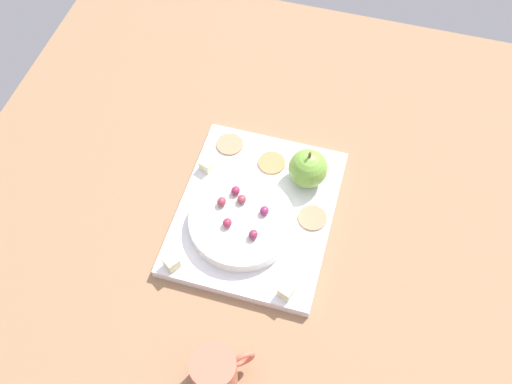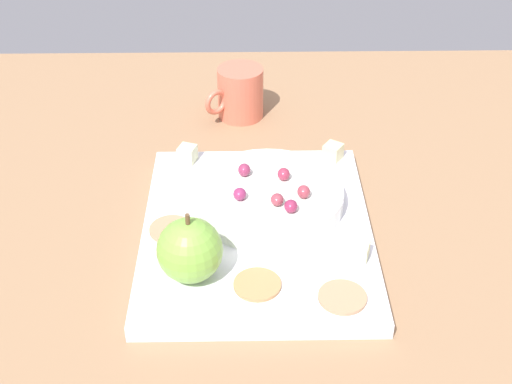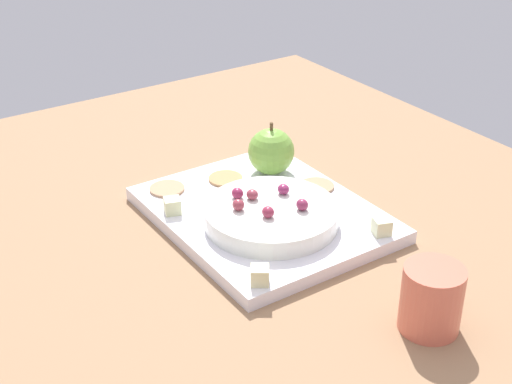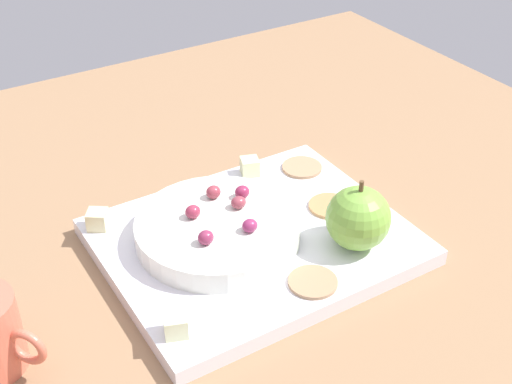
{
  "view_description": "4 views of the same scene",
  "coord_description": "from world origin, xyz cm",
  "px_view_note": "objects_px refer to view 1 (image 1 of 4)",
  "views": [
    {
      "loc": [
        -54.45,
        -18.62,
        95.08
      ],
      "look_at": [
        -0.41,
        -3.43,
        8.16
      ],
      "focal_mm": 41.01,
      "sensor_mm": 36.0,
      "label": 1
    },
    {
      "loc": [
        63.84,
        -5.12,
        57.57
      ],
      "look_at": [
        -3.95,
        -4.02,
        9.13
      ],
      "focal_mm": 49.34,
      "sensor_mm": 36.0,
      "label": 2
    },
    {
      "loc": [
        -76.28,
        47.25,
        56.98
      ],
      "look_at": [
        -1.73,
        -2.95,
        8.16
      ],
      "focal_mm": 51.36,
      "sensor_mm": 36.0,
      "label": 3
    },
    {
      "loc": [
        -34.77,
        -57.26,
        53.62
      ],
      "look_at": [
        -0.39,
        -1.19,
        9.06
      ],
      "focal_mm": 48.79,
      "sensor_mm": 36.0,
      "label": 4
    }
  ],
  "objects_px": {
    "grape_1": "(264,211)",
    "grape_0": "(253,235)",
    "cheese_cube_2": "(286,291)",
    "grape_3": "(242,199)",
    "apple_whole": "(308,168)",
    "cheese_cube_1": "(207,165)",
    "cracker_0": "(272,163)",
    "grape_4": "(227,223)",
    "platter": "(256,212)",
    "cracker_1": "(230,144)",
    "grape_5": "(222,202)",
    "cup": "(215,372)",
    "serving_dish": "(242,222)",
    "cracker_2": "(312,218)",
    "cheese_cube_0": "(172,263)",
    "grape_2": "(235,191)"
  },
  "relations": [
    {
      "from": "grape_5",
      "to": "cheese_cube_2",
      "type": "bearing_deg",
      "value": -129.54
    },
    {
      "from": "serving_dish",
      "to": "cup",
      "type": "distance_m",
      "value": 0.26
    },
    {
      "from": "grape_1",
      "to": "grape_0",
      "type": "bearing_deg",
      "value": 173.7
    },
    {
      "from": "apple_whole",
      "to": "cheese_cube_1",
      "type": "distance_m",
      "value": 0.19
    },
    {
      "from": "apple_whole",
      "to": "grape_1",
      "type": "height_order",
      "value": "apple_whole"
    },
    {
      "from": "platter",
      "to": "cracker_1",
      "type": "bearing_deg",
      "value": 34.9
    },
    {
      "from": "apple_whole",
      "to": "grape_3",
      "type": "xyz_separation_m",
      "value": [
        -0.09,
        0.1,
        -0.0
      ]
    },
    {
      "from": "cracker_1",
      "to": "grape_3",
      "type": "height_order",
      "value": "grape_3"
    },
    {
      "from": "cheese_cube_0",
      "to": "cup",
      "type": "bearing_deg",
      "value": -140.69
    },
    {
      "from": "grape_1",
      "to": "cheese_cube_1",
      "type": "bearing_deg",
      "value": 58.96
    },
    {
      "from": "cracker_2",
      "to": "grape_0",
      "type": "bearing_deg",
      "value": 131.63
    },
    {
      "from": "cheese_cube_2",
      "to": "cracker_1",
      "type": "relative_size",
      "value": 0.43
    },
    {
      "from": "cheese_cube_2",
      "to": "grape_0",
      "type": "bearing_deg",
      "value": 46.03
    },
    {
      "from": "serving_dish",
      "to": "grape_4",
      "type": "height_order",
      "value": "grape_4"
    },
    {
      "from": "cracker_2",
      "to": "grape_5",
      "type": "height_order",
      "value": "grape_5"
    },
    {
      "from": "grape_0",
      "to": "grape_2",
      "type": "bearing_deg",
      "value": 35.94
    },
    {
      "from": "cracker_1",
      "to": "cracker_2",
      "type": "bearing_deg",
      "value": -121.77
    },
    {
      "from": "grape_4",
      "to": "grape_0",
      "type": "bearing_deg",
      "value": -101.4
    },
    {
      "from": "platter",
      "to": "cracker_2",
      "type": "xyz_separation_m",
      "value": [
        0.01,
        -0.1,
        0.01
      ]
    },
    {
      "from": "grape_5",
      "to": "cracker_0",
      "type": "bearing_deg",
      "value": -24.5
    },
    {
      "from": "grape_4",
      "to": "apple_whole",
      "type": "bearing_deg",
      "value": -36.27
    },
    {
      "from": "cracker_0",
      "to": "grape_4",
      "type": "distance_m",
      "value": 0.17
    },
    {
      "from": "cheese_cube_1",
      "to": "grape_5",
      "type": "bearing_deg",
      "value": -145.71
    },
    {
      "from": "grape_1",
      "to": "cup",
      "type": "xyz_separation_m",
      "value": [
        -0.28,
        -0.0,
        -0.01
      ]
    },
    {
      "from": "serving_dish",
      "to": "grape_2",
      "type": "height_order",
      "value": "grape_2"
    },
    {
      "from": "serving_dish",
      "to": "cracker_1",
      "type": "bearing_deg",
      "value": 23.83
    },
    {
      "from": "serving_dish",
      "to": "grape_4",
      "type": "xyz_separation_m",
      "value": [
        -0.02,
        0.02,
        0.02
      ]
    },
    {
      "from": "grape_3",
      "to": "grape_4",
      "type": "relative_size",
      "value": 1.0
    },
    {
      "from": "cheese_cube_1",
      "to": "grape_2",
      "type": "height_order",
      "value": "grape_2"
    },
    {
      "from": "cup",
      "to": "grape_3",
      "type": "bearing_deg",
      "value": 8.71
    },
    {
      "from": "cracker_1",
      "to": "grape_5",
      "type": "relative_size",
      "value": 2.98
    },
    {
      "from": "cracker_1",
      "to": "cracker_2",
      "type": "relative_size",
      "value": 1.0
    },
    {
      "from": "cheese_cube_2",
      "to": "grape_4",
      "type": "bearing_deg",
      "value": 56.22
    },
    {
      "from": "cracker_2",
      "to": "cracker_1",
      "type": "bearing_deg",
      "value": 58.23
    },
    {
      "from": "cup",
      "to": "cracker_0",
      "type": "bearing_deg",
      "value": 2.78
    },
    {
      "from": "cracker_1",
      "to": "grape_0",
      "type": "distance_m",
      "value": 0.22
    },
    {
      "from": "grape_0",
      "to": "grape_3",
      "type": "relative_size",
      "value": 1.0
    },
    {
      "from": "grape_0",
      "to": "grape_5",
      "type": "xyz_separation_m",
      "value": [
        0.05,
        0.07,
        -0.0
      ]
    },
    {
      "from": "cracker_0",
      "to": "cup",
      "type": "relative_size",
      "value": 0.58
    },
    {
      "from": "cracker_0",
      "to": "grape_0",
      "type": "xyz_separation_m",
      "value": [
        -0.17,
        -0.01,
        0.03
      ]
    },
    {
      "from": "cracker_1",
      "to": "cheese_cube_2",
      "type": "bearing_deg",
      "value": -146.3
    },
    {
      "from": "grape_4",
      "to": "grape_5",
      "type": "height_order",
      "value": "same"
    },
    {
      "from": "grape_4",
      "to": "grape_5",
      "type": "xyz_separation_m",
      "value": [
        0.04,
        0.02,
        0.0
      ]
    },
    {
      "from": "cheese_cube_2",
      "to": "cracker_2",
      "type": "relative_size",
      "value": 0.43
    },
    {
      "from": "apple_whole",
      "to": "cracker_2",
      "type": "xyz_separation_m",
      "value": [
        -0.08,
        -0.03,
        -0.03
      ]
    },
    {
      "from": "cheese_cube_1",
      "to": "grape_0",
      "type": "xyz_separation_m",
      "value": [
        -0.13,
        -0.13,
        0.02
      ]
    },
    {
      "from": "cracker_0",
      "to": "grape_2",
      "type": "relative_size",
      "value": 2.98
    },
    {
      "from": "grape_0",
      "to": "grape_3",
      "type": "height_order",
      "value": "grape_0"
    },
    {
      "from": "cheese_cube_0",
      "to": "grape_1",
      "type": "relative_size",
      "value": 1.27
    },
    {
      "from": "cheese_cube_0",
      "to": "serving_dish",
      "type": "bearing_deg",
      "value": -40.59
    }
  ]
}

